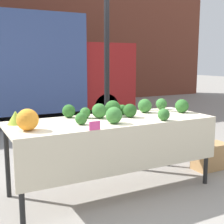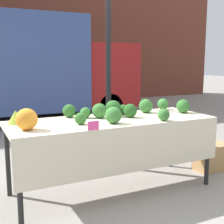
{
  "view_description": "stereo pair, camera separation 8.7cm",
  "coord_description": "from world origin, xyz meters",
  "px_view_note": "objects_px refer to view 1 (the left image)",
  "views": [
    {
      "loc": [
        -1.55,
        -2.96,
        1.45
      ],
      "look_at": [
        0.0,
        0.0,
        0.89
      ],
      "focal_mm": 50.0,
      "sensor_mm": 36.0,
      "label": 1
    },
    {
      "loc": [
        -1.47,
        -3.0,
        1.45
      ],
      "look_at": [
        0.0,
        0.0,
        0.89
      ],
      "focal_mm": 50.0,
      "sensor_mm": 36.0,
      "label": 2
    }
  ],
  "objects_px": {
    "price_sign": "(95,126)",
    "produce_crate": "(210,156)",
    "orange_cauliflower": "(28,120)",
    "parked_truck": "(25,67)"
  },
  "relations": [
    {
      "from": "orange_cauliflower",
      "to": "produce_crate",
      "type": "relative_size",
      "value": 0.43
    },
    {
      "from": "parked_truck",
      "to": "orange_cauliflower",
      "type": "xyz_separation_m",
      "value": [
        -1.03,
        -4.83,
        -0.38
      ]
    },
    {
      "from": "price_sign",
      "to": "produce_crate",
      "type": "relative_size",
      "value": 0.24
    },
    {
      "from": "orange_cauliflower",
      "to": "price_sign",
      "type": "bearing_deg",
      "value": -25.9
    },
    {
      "from": "orange_cauliflower",
      "to": "price_sign",
      "type": "xyz_separation_m",
      "value": [
        0.55,
        -0.27,
        -0.06
      ]
    },
    {
      "from": "price_sign",
      "to": "produce_crate",
      "type": "xyz_separation_m",
      "value": [
        1.88,
        0.4,
        -0.68
      ]
    },
    {
      "from": "produce_crate",
      "to": "parked_truck",
      "type": "bearing_deg",
      "value": 106.68
    },
    {
      "from": "parked_truck",
      "to": "price_sign",
      "type": "bearing_deg",
      "value": -95.33
    },
    {
      "from": "price_sign",
      "to": "produce_crate",
      "type": "distance_m",
      "value": 2.04
    },
    {
      "from": "parked_truck",
      "to": "price_sign",
      "type": "xyz_separation_m",
      "value": [
        -0.48,
        -5.09,
        -0.44
      ]
    }
  ]
}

